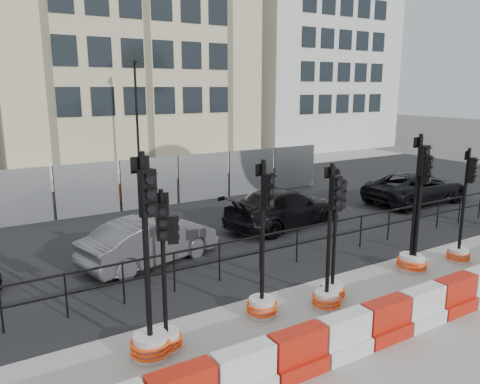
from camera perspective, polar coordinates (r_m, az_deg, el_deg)
ground at (r=12.16m, az=10.46°, el=-10.28°), size 120.00×120.00×0.00m
sidewalk_near at (r=10.36m, az=21.99°, el=-15.22°), size 40.00×6.00×0.02m
road at (r=17.66m, az=-4.85°, el=-2.75°), size 40.00×14.00×0.03m
sidewalk_far at (r=25.83m, az=-13.90°, el=1.83°), size 40.00×4.00×0.02m
building_cream at (r=32.01m, az=-14.70°, el=20.00°), size 15.00×10.06×18.00m
building_white at (r=39.11m, az=7.93°, el=17.39°), size 12.00×9.06×16.00m
kerb_railing at (r=12.77m, az=6.98°, el=-5.73°), size 18.00×0.04×1.00m
heras_fencing at (r=19.72m, az=-9.72°, el=0.83°), size 14.33×1.72×2.00m
lamp_post_far at (r=24.64m, az=-12.44°, el=8.94°), size 0.12×0.56×6.00m
barrier_row at (r=10.30m, az=21.24°, el=-13.09°), size 15.70×0.50×0.80m
traffic_signal_a at (r=8.57m, az=-10.95°, el=-14.89°), size 0.73×0.73×3.69m
traffic_signal_b at (r=8.78m, az=-9.00°, el=-14.44°), size 0.59×0.59×3.01m
traffic_signal_c at (r=9.86m, az=2.76°, el=-11.35°), size 0.65×0.65×3.32m
traffic_signal_d at (r=10.32m, az=10.71°, el=-9.97°), size 0.63×0.63×3.19m
traffic_signal_e at (r=10.83m, az=11.30°, el=-9.69°), size 0.59×0.59×3.00m
traffic_signal_f at (r=12.93m, az=20.35°, el=-5.44°), size 0.70×0.70×3.58m
traffic_signal_g at (r=12.95m, az=20.67°, el=-6.23°), size 0.65×0.65×3.31m
traffic_signal_h at (r=14.13m, az=25.28°, el=-5.23°), size 0.62×0.62×3.14m
car_b at (r=12.94m, az=-10.89°, el=-5.87°), size 3.22×4.50×1.27m
car_c at (r=16.06m, az=5.32°, el=-1.95°), size 3.39×5.17×1.32m
car_d at (r=20.54m, az=20.73°, el=0.48°), size 2.19×4.70×1.30m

